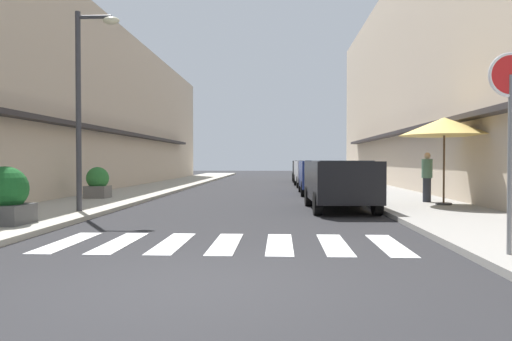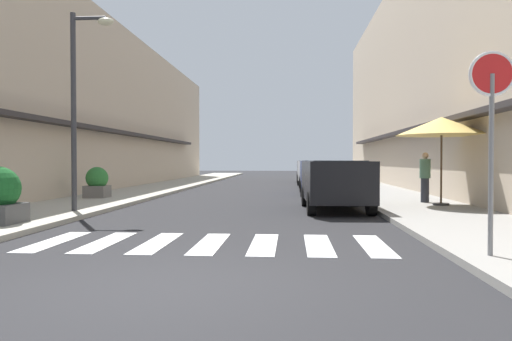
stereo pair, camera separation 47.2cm
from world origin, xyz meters
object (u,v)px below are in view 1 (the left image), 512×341
Objects in this scene: cafe_umbrella at (444,127)px; street_lamp at (85,89)px; planter_corner at (5,196)px; parked_car_near at (340,179)px; parked_car_far at (311,170)px; parked_car_mid at (321,173)px; parked_car_distant at (306,169)px; round_street_sign at (511,100)px; pedestrian_walking_near at (427,176)px; planter_midblock at (98,183)px.

street_lamp is at bearing -166.99° from cafe_umbrella.
planter_corner is at bearing -155.24° from cafe_umbrella.
parked_car_near is 0.94× the size of parked_car_far.
parked_car_near reaches higher than planter_corner.
street_lamp is at bearing -129.76° from parked_car_mid.
parked_car_near is at bearing -90.00° from parked_car_distant.
cafe_umbrella is 12.06m from planter_corner.
round_street_sign is 9.01m from pedestrian_walking_near.
parked_car_distant reaches higher than planter_corner.
cafe_umbrella is (1.70, 7.82, 0.15)m from round_street_sign.
parked_car_far reaches higher than planter_midblock.
pedestrian_walking_near is at bearing 80.39° from round_street_sign.
planter_midblock is (-0.77, 7.15, -0.04)m from planter_corner.
street_lamp reaches higher than parked_car_far.
parked_car_far is at bearing 65.84° from planter_corner.
parked_car_mid is at bearing -90.00° from parked_car_far.
parked_car_mid is 2.66× the size of pedestrian_walking_near.
round_street_sign is at bearing -83.65° from parked_car_mid.
pedestrian_walking_near is at bearing -5.98° from planter_midblock.
parked_car_far is 0.81× the size of street_lamp.
parked_car_mid is 5.95m from parked_car_far.
parked_car_mid is 12.01m from parked_car_distant.
planter_corner is at bearing -108.28° from parked_car_distant.
cafe_umbrella reaches higher than planter_corner.
parked_car_distant is at bearing 100.20° from cafe_umbrella.
parked_car_near and parked_car_distant have the same top height.
round_street_sign is at bearing -32.84° from street_lamp.
planter_corner is 12.18m from pedestrian_walking_near.
round_street_sign is 8.00m from cafe_umbrella.
round_street_sign reaches higher than parked_car_distant.
cafe_umbrella reaches higher than parked_car_near.
cafe_umbrella is 1.67× the size of pedestrian_walking_near.
parked_car_distant is 0.74× the size of street_lamp.
planter_midblock is (-8.37, 2.84, -0.25)m from parked_car_near.
planter_corner is at bearing 59.60° from pedestrian_walking_near.
parked_car_far is 16.07m from street_lamp.
pedestrian_walking_near is at bearing 28.60° from parked_car_near.
parked_car_far is 3.84× the size of planter_midblock.
parked_car_near and parked_car_mid have the same top height.
street_lamp is at bearing -72.35° from planter_midblock.
parked_car_mid is at bearing 24.58° from planter_midblock.
street_lamp reaches higher than parked_car_mid.
parked_car_distant is (-0.00, 12.01, -0.00)m from parked_car_mid.
street_lamp reaches higher than planter_corner.
parked_car_near is 3.44m from pedestrian_walking_near.
round_street_sign is (1.54, -19.75, 1.42)m from parked_car_far.
cafe_umbrella reaches higher than parked_car_distant.
pedestrian_walking_near is (3.02, -5.02, 0.04)m from parked_car_mid.
round_street_sign is (1.54, -7.13, 1.42)m from parked_car_near.
parked_car_near is at bearing -18.75° from planter_midblock.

